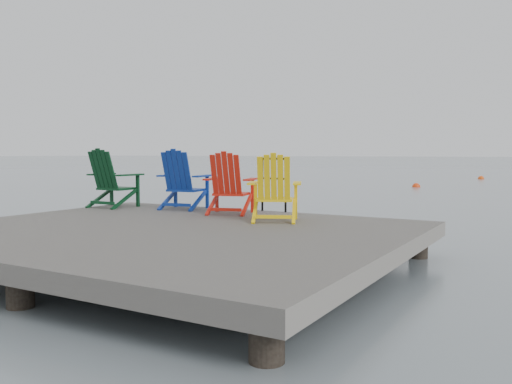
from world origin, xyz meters
The scene contains 9 objects.
ground centered at (0.00, 0.00, 0.00)m, with size 400.00×400.00×0.00m, color slate.
dock centered at (0.00, 0.00, 0.35)m, with size 6.00×5.00×1.40m.
handrail centered at (0.25, 2.45, 1.04)m, with size 0.48×0.04×0.90m.
chair_green centered at (-2.60, 1.59, 1.01)m, with size 0.83×0.77×1.02m.
chair_blue centered at (-1.29, 1.97, 1.01)m, with size 0.90×0.84×1.01m.
chair_red centered at (-0.18, 1.75, 0.99)m, with size 0.91×0.86×0.97m.
chair_yellow centered at (0.89, 1.29, 0.98)m, with size 0.92×0.89×0.95m.
buoy_a centered at (-1.22, 18.11, 0.00)m, with size 0.34×0.34×0.34m, color #EC3A0D.
buoy_b centered at (0.16, 27.22, 0.00)m, with size 0.34×0.34×0.34m, color #EB4C0D.
Camera 1 is at (4.51, -5.47, 1.48)m, focal length 38.00 mm.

